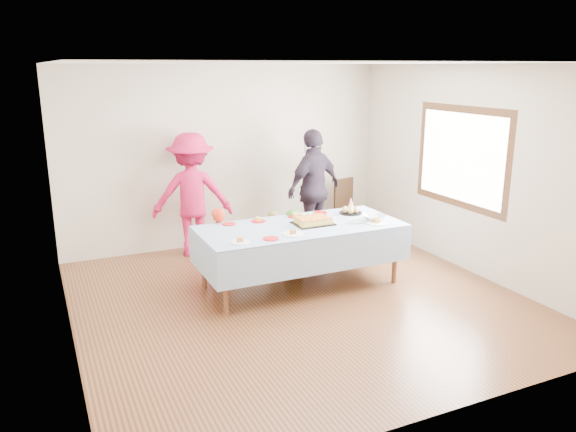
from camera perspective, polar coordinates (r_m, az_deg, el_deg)
name	(u,v)px	position (r m, az deg, el deg)	size (l,w,h in m)	color
ground	(299,300)	(6.70, 1.09, -8.48)	(5.00, 5.00, 0.00)	#4B2915
room_walls	(304,150)	(6.23, 1.61, 6.72)	(5.04, 5.04, 2.72)	#BFB59C
party_table	(301,230)	(6.88, 1.28, -1.41)	(2.50, 1.10, 0.78)	brown
birthday_cake	(313,221)	(6.92, 2.54, -0.50)	(0.47, 0.36, 0.08)	black
rolls_tray	(351,211)	(7.46, 6.37, 0.54)	(0.30, 0.30, 0.09)	black
punch_bowl	(374,217)	(7.17, 8.75, -0.15)	(0.29, 0.29, 0.07)	silver
party_hat	(351,203)	(7.67, 6.40, 1.30)	(0.10, 0.10, 0.17)	silver
fork_pile	(356,221)	(7.00, 6.88, -0.49)	(0.24, 0.18, 0.07)	white
plate_red_far_a	(229,224)	(6.94, -6.02, -0.81)	(0.17, 0.17, 0.01)	red
plate_red_far_b	(258,221)	(7.05, -3.03, -0.51)	(0.18, 0.18, 0.01)	red
plate_red_far_c	(295,216)	(7.25, 0.68, -0.05)	(0.19, 0.19, 0.01)	red
plate_red_far_d	(320,213)	(7.45, 3.31, 0.34)	(0.18, 0.18, 0.01)	red
plate_red_near	(271,239)	(6.33, -1.75, -2.31)	(0.18, 0.18, 0.01)	red
plate_white_left	(240,242)	(6.22, -4.89, -2.67)	(0.21, 0.21, 0.01)	white
plate_white_mid	(293,234)	(6.49, 0.50, -1.85)	(0.24, 0.24, 0.01)	white
plate_white_right	(377,223)	(7.03, 9.00, -0.71)	(0.24, 0.24, 0.01)	white
dining_chair	(348,205)	(9.04, 6.10, 1.16)	(0.49, 0.49, 0.93)	black
toddler_left	(218,245)	(7.15, -7.14, -2.93)	(0.35, 0.23, 0.96)	red
toddler_mid	(293,241)	(7.45, 0.53, -2.53)	(0.41, 0.27, 0.85)	#317125
toddler_right	(272,239)	(7.61, -1.67, -2.39)	(0.38, 0.30, 0.79)	tan
adult_left	(192,195)	(8.14, -9.72, 2.14)	(1.14, 0.66, 1.77)	#C0184A
adult_right	(314,189)	(8.40, 2.65, 2.79)	(1.04, 0.44, 1.78)	#2E2432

